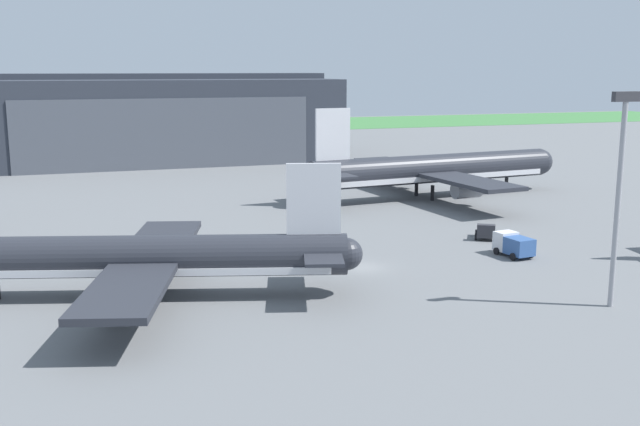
% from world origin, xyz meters
% --- Properties ---
extents(ground_plane, '(440.00, 440.00, 0.00)m').
position_xyz_m(ground_plane, '(0.00, 0.00, 0.00)').
color(ground_plane, slate).
extents(grass_field_strip, '(440.00, 56.00, 0.08)m').
position_xyz_m(grass_field_strip, '(0.00, 187.56, 0.04)').
color(grass_field_strip, '#3E793F').
rests_on(grass_field_strip, ground_plane).
extents(maintenance_hangar, '(74.97, 37.96, 18.39)m').
position_xyz_m(maintenance_hangar, '(-8.74, 99.39, 8.74)').
color(maintenance_hangar, '#2D333D').
rests_on(maintenance_hangar, ground_plane).
extents(airliner_near_right, '(37.43, 31.76, 11.58)m').
position_xyz_m(airliner_near_right, '(-21.84, -3.01, 3.51)').
color(airliner_near_right, '#282B33').
rests_on(airliner_near_right, ground_plane).
extents(airliner_far_right, '(44.23, 38.08, 13.94)m').
position_xyz_m(airliner_far_right, '(25.61, 34.46, 4.28)').
color(airliner_far_right, '#282B33').
rests_on(airliner_far_right, ground_plane).
extents(ops_van, '(2.99, 4.63, 2.37)m').
position_xyz_m(ops_van, '(16.74, -0.84, 1.28)').
color(ops_van, silver).
rests_on(ops_van, ground_plane).
extents(pushback_tractor, '(3.61, 4.03, 1.91)m').
position_xyz_m(pushback_tractor, '(18.30, 7.19, 0.95)').
color(pushback_tractor, '#2D2D33').
rests_on(pushback_tractor, ground_plane).
extents(apron_light_mast, '(2.40, 0.50, 17.66)m').
position_xyz_m(apron_light_mast, '(14.90, -18.05, 10.44)').
color(apron_light_mast, '#99999E').
rests_on(apron_light_mast, ground_plane).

